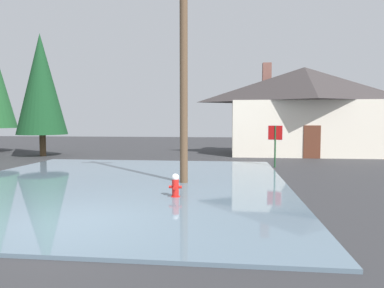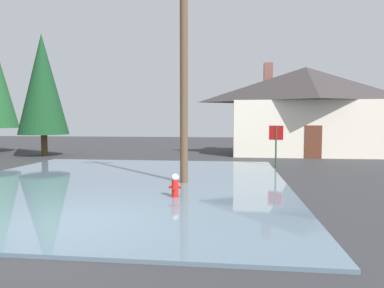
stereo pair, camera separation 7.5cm
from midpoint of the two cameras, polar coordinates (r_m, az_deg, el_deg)
ground_plane at (r=8.33m, az=-19.55°, el=-12.75°), size 80.00×80.00×0.10m
flood_puddle at (r=12.91m, az=-12.37°, el=-6.29°), size 12.09×13.50×0.08m
fire_hydrant at (r=10.19m, az=-2.96°, el=-7.03°), size 0.38×0.33×0.76m
utility_pole at (r=12.49m, az=-1.56°, el=13.55°), size 1.60×0.28×8.44m
stop_sign_far at (r=17.37m, az=13.41°, el=1.04°), size 0.69×0.26×2.07m
house at (r=24.66m, az=17.80°, el=5.45°), size 10.35×5.66×6.32m
pine_tree_mid_left at (r=24.36m, az=-23.67°, el=8.97°), size 3.12×3.12×7.80m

